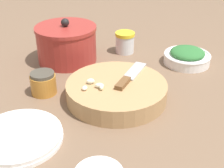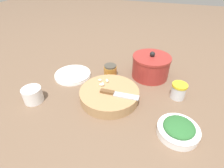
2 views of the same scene
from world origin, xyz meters
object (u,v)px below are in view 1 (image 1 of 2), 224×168
at_px(honey_jar, 43,83).
at_px(spice_jar, 125,42).
at_px(garlic_cloves, 94,85).
at_px(herb_bowl, 187,56).
at_px(cutting_board, 116,91).
at_px(plate_stack, 19,137).
at_px(chef_knife, 129,77).
at_px(stock_pot, 67,44).

bearing_deg(honey_jar, spice_jar, -12.52).
bearing_deg(garlic_cloves, honey_jar, 97.03).
height_order(herb_bowl, honey_jar, honey_jar).
xyz_separation_m(cutting_board, herb_bowl, (0.32, -0.12, 0.00)).
height_order(plate_stack, honey_jar, honey_jar).
xyz_separation_m(spice_jar, plate_stack, (-0.58, 0.00, -0.03)).
bearing_deg(chef_knife, plate_stack, -116.59).
relative_size(chef_knife, stock_pot, 0.86).
xyz_separation_m(garlic_cloves, plate_stack, (-0.22, 0.08, -0.05)).
height_order(chef_knife, stock_pot, stock_pot).
bearing_deg(cutting_board, stock_pot, 60.54).
xyz_separation_m(honey_jar, stock_pot, (0.22, 0.07, 0.03)).
bearing_deg(chef_knife, spice_jar, 114.85).
height_order(herb_bowl, plate_stack, herb_bowl).
bearing_deg(herb_bowl, chef_knife, 160.92).
height_order(cutting_board, garlic_cloves, garlic_cloves).
bearing_deg(honey_jar, stock_pot, 16.60).
height_order(chef_knife, honey_jar, honey_jar).
height_order(chef_knife, herb_bowl, chef_knife).
relative_size(herb_bowl, stock_pot, 0.77).
bearing_deg(herb_bowl, spice_jar, 92.23).
distance_m(herb_bowl, spice_jar, 0.24).
relative_size(spice_jar, plate_stack, 0.38).
bearing_deg(chef_knife, stock_pot, 156.93).
relative_size(garlic_cloves, honey_jar, 0.86).
bearing_deg(cutting_board, plate_stack, 155.68).
distance_m(garlic_cloves, plate_stack, 0.24).
distance_m(chef_knife, plate_stack, 0.35).
bearing_deg(plate_stack, garlic_cloves, -19.26).
distance_m(cutting_board, honey_jar, 0.22).
bearing_deg(stock_pot, plate_stack, -160.68).
distance_m(plate_stack, honey_jar, 0.22).
bearing_deg(stock_pot, spice_jar, -43.08).
height_order(garlic_cloves, stock_pot, stock_pot).
xyz_separation_m(herb_bowl, spice_jar, (-0.01, 0.24, 0.01)).
distance_m(cutting_board, garlic_cloves, 0.07).
bearing_deg(herb_bowl, plate_stack, 158.17).
bearing_deg(garlic_cloves, herb_bowl, -23.33).
bearing_deg(stock_pot, herb_bowl, -66.24).
bearing_deg(honey_jar, cutting_board, -71.72).
bearing_deg(chef_knife, garlic_cloves, -127.09).
bearing_deg(honey_jar, herb_bowl, -39.36).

